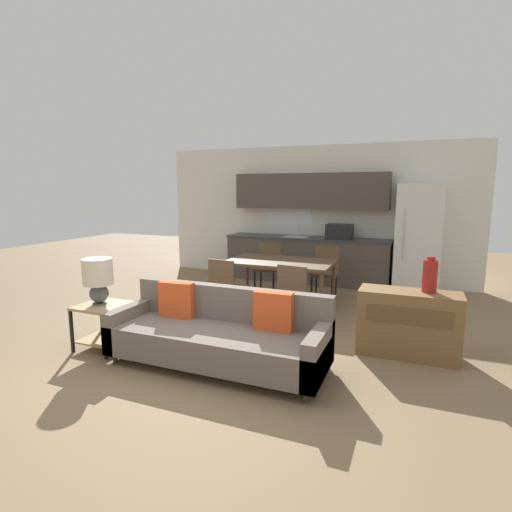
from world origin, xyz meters
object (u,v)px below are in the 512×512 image
at_px(refrigerator, 418,239).
at_px(vase, 430,276).
at_px(dining_table, 280,264).
at_px(credenza, 408,324).
at_px(side_table, 103,319).
at_px(couch, 220,335).
at_px(dining_chair_near_right, 296,293).
at_px(dining_chair_far_left, 268,265).
at_px(dining_chair_far_right, 325,270).
at_px(dining_chair_near_left, 226,286).
at_px(table_lamp, 98,277).

xyz_separation_m(refrigerator, vase, (0.15, -3.00, -0.06)).
xyz_separation_m(dining_table, credenza, (1.88, -1.13, -0.33)).
bearing_deg(side_table, couch, 5.16).
bearing_deg(dining_chair_near_right, credenza, 175.80).
bearing_deg(dining_chair_far_left, dining_chair_near_right, -62.25).
distance_m(couch, side_table, 1.45).
height_order(vase, dining_chair_far_right, vase).
relative_size(side_table, dining_chair_far_left, 0.59).
bearing_deg(couch, vase, 27.28).
bearing_deg(dining_chair_far_left, couch, -82.36).
bearing_deg(dining_chair_near_left, side_table, 64.72).
height_order(table_lamp, dining_chair_far_left, table_lamp).
bearing_deg(vase, couch, -152.72).
relative_size(refrigerator, dining_chair_far_right, 2.18).
distance_m(side_table, dining_chair_near_left, 1.69).
distance_m(dining_table, credenza, 2.22).
bearing_deg(dining_chair_near_left, dining_table, -116.53).
distance_m(refrigerator, dining_chair_near_left, 3.69).
height_order(dining_table, credenza, dining_table).
relative_size(table_lamp, dining_chair_far_right, 0.60).
relative_size(couch, dining_chair_near_left, 2.58).
bearing_deg(couch, credenza, 28.56).
relative_size(side_table, credenza, 0.49).
relative_size(refrigerator, dining_table, 1.22).
relative_size(side_table, table_lamp, 0.98).
relative_size(couch, dining_chair_far_right, 2.58).
relative_size(vase, dining_chair_far_left, 0.44).
relative_size(dining_table, couch, 0.70).
relative_size(credenza, dining_chair_far_right, 1.20).
xyz_separation_m(refrigerator, dining_chair_near_left, (-2.43, -2.73, -0.47)).
distance_m(side_table, credenza, 3.46).
xyz_separation_m(dining_table, vase, (2.07, -1.09, 0.21)).
bearing_deg(dining_chair_near_right, dining_chair_far_left, -51.66).
height_order(credenza, vase, vase).
height_order(refrigerator, dining_chair_near_left, refrigerator).
xyz_separation_m(couch, dining_chair_near_right, (0.44, 1.27, 0.18)).
relative_size(dining_table, dining_chair_near_right, 1.80).
bearing_deg(dining_chair_far_right, refrigerator, 36.68).
bearing_deg(dining_chair_far_right, table_lamp, -123.15).
bearing_deg(refrigerator, table_lamp, -128.71).
xyz_separation_m(couch, dining_chair_far_right, (0.45, 2.95, 0.18)).
relative_size(couch, dining_chair_far_left, 2.58).
height_order(dining_table, side_table, dining_table).
xyz_separation_m(side_table, dining_chair_far_left, (0.87, 3.09, 0.15)).
height_order(table_lamp, dining_chair_near_left, table_lamp).
bearing_deg(dining_chair_near_left, vase, 179.88).
height_order(couch, vase, vase).
bearing_deg(side_table, dining_chair_near_right, 36.58).
bearing_deg(dining_table, credenza, -31.00).
bearing_deg(vase, dining_chair_near_right, 171.41).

